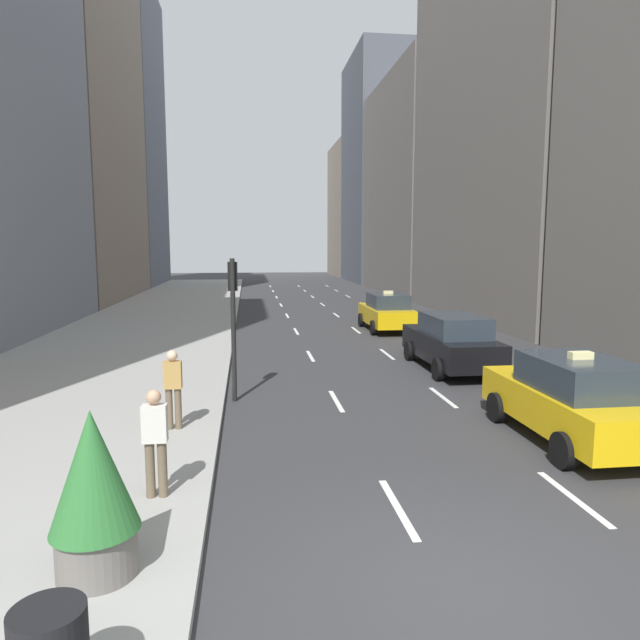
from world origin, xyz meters
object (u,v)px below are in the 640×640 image
object	(u,v)px
sedan_black_near	(451,341)
pedestrian_near_curb	(155,438)
pedestrian_mid_block	(173,385)
taxi_lead	(572,399)
planter_with_shrub	(94,491)
taxi_second	(387,312)
traffic_light_pole	(233,306)

from	to	relation	value
sedan_black_near	pedestrian_near_curb	size ratio (longest dim) A/B	2.95
sedan_black_near	pedestrian_mid_block	world-z (taller)	pedestrian_mid_block
taxi_lead	planter_with_shrub	xyz separation A→B (m)	(-8.14, -3.93, 0.27)
sedan_black_near	pedestrian_near_curb	bearing A→B (deg)	-131.69
taxi_lead	planter_with_shrub	distance (m)	9.04
taxi_second	sedan_black_near	xyz separation A→B (m)	(0.00, -8.51, 0.02)
taxi_lead	pedestrian_mid_block	distance (m)	8.05
taxi_lead	traffic_light_pole	bearing A→B (deg)	149.39
taxi_lead	planter_with_shrub	world-z (taller)	planter_with_shrub
taxi_second	taxi_lead	bearing A→B (deg)	-90.00
pedestrian_near_curb	pedestrian_mid_block	xyz separation A→B (m)	(-0.15, 3.26, 0.00)
pedestrian_mid_block	planter_with_shrub	bearing A→B (deg)	-92.25
taxi_second	traffic_light_pole	distance (m)	13.29
taxi_lead	traffic_light_pole	size ratio (longest dim) A/B	1.22
taxi_lead	planter_with_shrub	bearing A→B (deg)	-154.22
taxi_second	traffic_light_pole	size ratio (longest dim) A/B	1.22
taxi_lead	traffic_light_pole	world-z (taller)	traffic_light_pole
sedan_black_near	traffic_light_pole	distance (m)	7.48
planter_with_shrub	pedestrian_near_curb	bearing A→B (deg)	79.99
pedestrian_near_curb	traffic_light_pole	size ratio (longest dim) A/B	0.46
traffic_light_pole	pedestrian_near_curb	bearing A→B (deg)	-99.90
taxi_second	sedan_black_near	bearing A→B (deg)	-90.00
taxi_lead	taxi_second	world-z (taller)	same
pedestrian_near_curb	traffic_light_pole	xyz separation A→B (m)	(1.03, 5.90, 1.34)
pedestrian_mid_block	traffic_light_pole	xyz separation A→B (m)	(1.18, 2.64, 1.34)
taxi_lead	taxi_second	distance (m)	15.34
pedestrian_near_curb	pedestrian_mid_block	distance (m)	3.26
taxi_second	traffic_light_pole	bearing A→B (deg)	-120.75
sedan_black_near	traffic_light_pole	size ratio (longest dim) A/B	1.35
planter_with_shrub	pedestrian_mid_block	world-z (taller)	planter_with_shrub
sedan_black_near	pedestrian_mid_block	distance (m)	9.64
pedestrian_near_curb	pedestrian_mid_block	size ratio (longest dim) A/B	1.00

